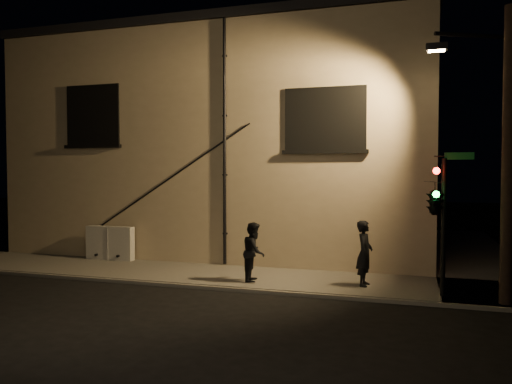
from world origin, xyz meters
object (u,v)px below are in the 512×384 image
(pedestrian_b, at_px, (254,252))
(traffic_signal, at_px, (435,200))
(streetlamp_pole, at_px, (504,150))
(pedestrian_a, at_px, (365,253))
(utility_cabinet, at_px, (110,243))

(pedestrian_b, height_order, traffic_signal, traffic_signal)
(streetlamp_pole, bearing_deg, pedestrian_a, 165.07)
(pedestrian_a, bearing_deg, traffic_signal, -105.40)
(streetlamp_pole, bearing_deg, traffic_signal, 171.84)
(utility_cabinet, height_order, pedestrian_a, pedestrian_a)
(utility_cabinet, relative_size, pedestrian_b, 1.07)
(pedestrian_b, relative_size, traffic_signal, 0.47)
(pedestrian_b, height_order, streetlamp_pole, streetlamp_pole)
(utility_cabinet, height_order, streetlamp_pole, streetlamp_pole)
(pedestrian_a, height_order, pedestrian_b, pedestrian_a)
(pedestrian_a, height_order, streetlamp_pole, streetlamp_pole)
(streetlamp_pole, bearing_deg, utility_cabinet, 169.10)
(pedestrian_b, distance_m, traffic_signal, 5.21)
(utility_cabinet, xyz_separation_m, traffic_signal, (10.99, -2.19, 1.87))
(traffic_signal, bearing_deg, pedestrian_a, 159.70)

